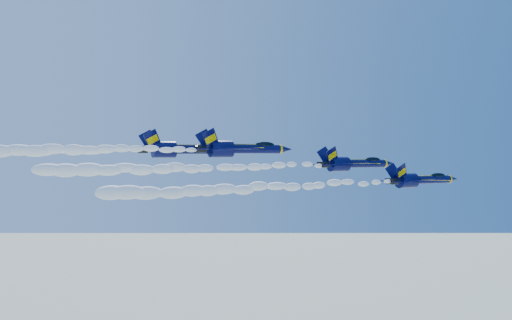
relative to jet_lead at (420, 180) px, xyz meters
name	(u,v)px	position (x,y,z in m)	size (l,w,h in m)	color
jet_lead	(420,180)	(0.00, 0.00, 0.00)	(14.99, 12.30, 5.57)	#080A3A
smoke_trail_jet_lead	(264,187)	(-28.41, 0.00, -0.41)	(44.00, 1.79, 1.61)	white
jet_second	(354,163)	(-4.76, 10.84, 2.49)	(16.37, 13.42, 6.08)	#080A3A
smoke_trail_jet_second	(198,168)	(-33.75, 10.84, 2.06)	(44.00, 1.95, 1.76)	white
jet_third	(240,149)	(-21.35, 21.97, 5.12)	(19.19, 15.75, 7.13)	#080A3A
smoke_trail_jet_third	(60,150)	(-51.55, 21.97, 4.67)	(44.00, 2.29, 2.06)	white
jet_fourth	(184,149)	(-29.10, 29.95, 5.08)	(19.58, 16.06, 7.28)	#080A3A
smoke_trail_jet_fourth	(1,151)	(-59.47, 29.95, 4.63)	(44.00, 2.34, 2.10)	white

